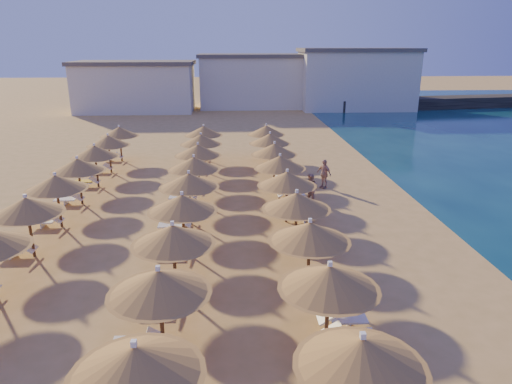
{
  "coord_description": "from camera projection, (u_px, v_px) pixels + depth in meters",
  "views": [
    {
      "loc": [
        -0.63,
        -18.47,
        8.63
      ],
      "look_at": [
        0.62,
        4.0,
        1.3
      ],
      "focal_mm": 32.0,
      "sensor_mm": 36.0,
      "label": 1
    }
  ],
  "objects": [
    {
      "name": "jetty",
      "position": [
        438.0,
        103.0,
        64.22
      ],
      "size": [
        30.26,
        8.29,
        1.5
      ],
      "primitive_type": "cube",
      "rotation": [
        0.0,
        0.0,
        0.15
      ],
      "color": "black",
      "rests_on": "ground"
    },
    {
      "name": "beachgoer_b",
      "position": [
        311.0,
        189.0,
        25.61
      ],
      "size": [
        1.04,
        1.06,
        1.72
      ],
      "primitive_type": "imported",
      "rotation": [
        0.0,
        0.0,
        -0.84
      ],
      "color": "tan",
      "rests_on": "ground"
    },
    {
      "name": "hotel_blocks",
      "position": [
        258.0,
        81.0,
        62.57
      ],
      "size": [
        45.37,
        11.9,
        8.1
      ],
      "color": "silver",
      "rests_on": "ground"
    },
    {
      "name": "parasol_row_east",
      "position": [
        291.0,
        190.0,
        20.92
      ],
      "size": [
        2.98,
        32.98,
        2.79
      ],
      "color": "brown",
      "rests_on": "ground"
    },
    {
      "name": "ground",
      "position": [
        247.0,
        248.0,
        20.24
      ],
      "size": [
        220.0,
        220.0,
        0.0
      ],
      "primitive_type": "plane",
      "color": "tan",
      "rests_on": "ground"
    },
    {
      "name": "beachgoer_c",
      "position": [
        324.0,
        174.0,
        28.41
      ],
      "size": [
        1.01,
        1.12,
        1.83
      ],
      "primitive_type": "imported",
      "rotation": [
        0.0,
        0.0,
        -0.91
      ],
      "color": "tan",
      "rests_on": "ground"
    },
    {
      "name": "loungers",
      "position": [
        197.0,
        226.0,
        21.79
      ],
      "size": [
        14.16,
        30.65,
        0.66
      ],
      "color": "white",
      "rests_on": "ground"
    },
    {
      "name": "parasol_row_inland",
      "position": [
        68.0,
        174.0,
        23.49
      ],
      "size": [
        2.98,
        26.31,
        2.79
      ],
      "color": "brown",
      "rests_on": "ground"
    },
    {
      "name": "parasol_row_west",
      "position": [
        186.0,
        192.0,
        20.66
      ],
      "size": [
        2.98,
        32.98,
        2.79
      ],
      "color": "brown",
      "rests_on": "ground"
    }
  ]
}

